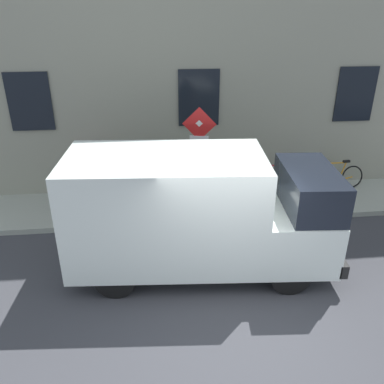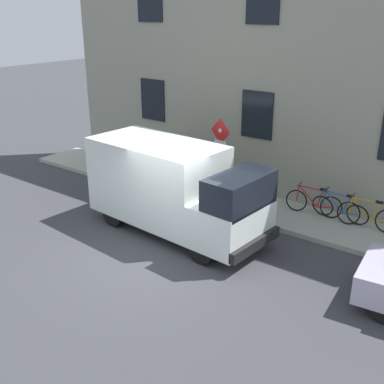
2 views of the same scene
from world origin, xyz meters
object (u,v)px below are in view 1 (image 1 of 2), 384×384
Objects in this scene: delivery_van at (196,211)px; bicycle_orange at (336,177)px; sign_post_stacked at (199,149)px; pedestrian at (100,173)px; bicycle_blue at (309,178)px; bicycle_red at (282,179)px.

delivery_van is 5.49m from bicycle_orange.
sign_post_stacked is 1.57× the size of pedestrian.
pedestrian is (-0.32, 5.82, 0.56)m from bicycle_blue.
delivery_van is 3.17× the size of pedestrian.
delivery_van is 3.61m from pedestrian.
bicycle_blue is at bearing -5.37° from bicycle_orange.
bicycle_red is (1.25, -2.54, -1.44)m from sign_post_stacked.
sign_post_stacked is at bearing 19.56° from bicycle_red.
bicycle_orange and bicycle_red have the same top height.
bicycle_orange is (3.16, -4.42, -0.82)m from delivery_van.
bicycle_orange is at bearing 39.67° from delivery_van.
bicycle_orange is 1.00× the size of bicycle_red.
bicycle_blue is at bearing 45.24° from delivery_van.
bicycle_orange is at bearing -177.80° from bicycle_blue.
bicycle_red is at bearing 52.37° from delivery_van.
bicycle_orange is 1.60m from bicycle_red.
sign_post_stacked is 2.80m from pedestrian.
delivery_van reaches higher than bicycle_orange.
bicycle_orange and bicycle_blue have the same top height.
bicycle_red is at bearing 2.35° from bicycle_blue.
sign_post_stacked reaches higher than bicycle_red.
delivery_van is at bearing 43.38° from bicycle_blue.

